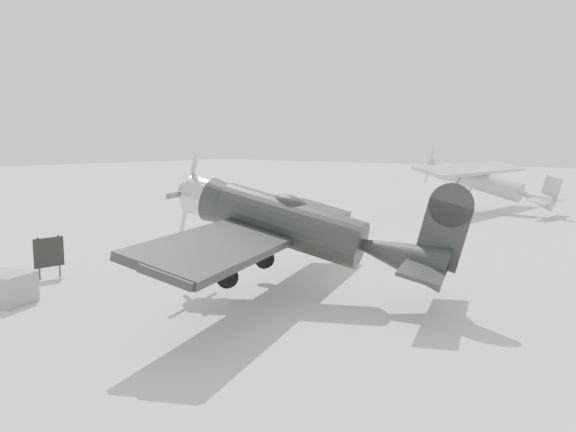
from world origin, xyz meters
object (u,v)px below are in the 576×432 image
object	(u,v)px
lowwing_monoplane	(304,229)
equipment_block	(0,288)
highwing_monoplane	(483,178)
sign_board	(49,253)

from	to	relation	value
lowwing_monoplane	equipment_block	world-z (taller)	lowwing_monoplane
highwing_monoplane	sign_board	world-z (taller)	highwing_monoplane
lowwing_monoplane	sign_board	distance (m)	7.89
equipment_block	sign_board	world-z (taller)	sign_board
highwing_monoplane	sign_board	distance (m)	24.61
highwing_monoplane	equipment_block	xyz separation A→B (m)	(-3.14, -26.28, -1.57)
highwing_monoplane	equipment_block	size ratio (longest dim) A/B	7.02
equipment_block	highwing_monoplane	bearing A→B (deg)	83.19
lowwing_monoplane	highwing_monoplane	distance (m)	21.28
lowwing_monoplane	sign_board	xyz separation A→B (m)	(-7.21, -3.03, -1.05)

